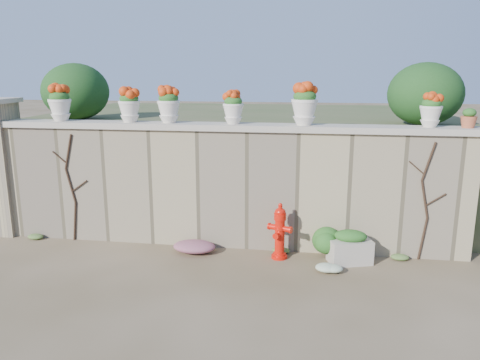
% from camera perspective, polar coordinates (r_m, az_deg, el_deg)
% --- Properties ---
extents(ground, '(80.00, 80.00, 0.00)m').
position_cam_1_polar(ground, '(6.65, -4.77, -13.21)').
color(ground, brown).
rests_on(ground, ground).
extents(stone_wall, '(8.00, 0.40, 2.00)m').
position_cam_1_polar(stone_wall, '(7.96, -1.92, -1.01)').
color(stone_wall, '#998A66').
rests_on(stone_wall, ground).
extents(wall_cap, '(8.10, 0.52, 0.10)m').
position_cam_1_polar(wall_cap, '(7.77, -1.98, 6.51)').
color(wall_cap, '#BDB3A0').
rests_on(wall_cap, stone_wall).
extents(gate_pillar, '(0.72, 0.72, 2.48)m').
position_cam_1_polar(gate_pillar, '(9.57, -27.18, 1.51)').
color(gate_pillar, '#998A66').
rests_on(gate_pillar, ground).
extents(raised_fill, '(9.00, 6.00, 2.00)m').
position_cam_1_polar(raised_fill, '(11.06, 1.12, 3.00)').
color(raised_fill, '#384C23').
rests_on(raised_fill, ground).
extents(back_shrub_left, '(1.30, 1.30, 1.10)m').
position_cam_1_polar(back_shrub_left, '(9.94, -19.40, 10.13)').
color(back_shrub_left, '#143814').
rests_on(back_shrub_left, raised_fill).
extents(back_shrub_right, '(1.30, 1.30, 1.10)m').
position_cam_1_polar(back_shrub_right, '(9.02, 21.63, 9.72)').
color(back_shrub_right, '#143814').
rests_on(back_shrub_right, raised_fill).
extents(vine_left, '(0.60, 0.04, 1.91)m').
position_cam_1_polar(vine_left, '(8.66, -19.87, -0.71)').
color(vine_left, black).
rests_on(vine_left, ground).
extents(vine_right, '(0.60, 0.04, 1.91)m').
position_cam_1_polar(vine_right, '(7.83, 21.67, -2.27)').
color(vine_right, black).
rests_on(vine_right, ground).
extents(fire_hydrant, '(0.39, 0.28, 0.91)m').
position_cam_1_polar(fire_hydrant, '(7.53, 4.87, -6.21)').
color(fire_hydrant, red).
rests_on(fire_hydrant, ground).
extents(planter_box, '(0.73, 0.55, 0.54)m').
position_cam_1_polar(planter_box, '(7.60, 13.26, -8.02)').
color(planter_box, '#BDB3A0').
rests_on(planter_box, ground).
extents(green_shrub, '(0.66, 0.60, 0.63)m').
position_cam_1_polar(green_shrub, '(7.63, 10.22, -7.25)').
color(green_shrub, '#1E5119').
rests_on(green_shrub, ground).
extents(magenta_clump, '(0.90, 0.60, 0.24)m').
position_cam_1_polar(magenta_clump, '(7.85, -5.44, -8.03)').
color(magenta_clump, '#C32783').
rests_on(magenta_clump, ground).
extents(white_flowers, '(0.44, 0.35, 0.16)m').
position_cam_1_polar(white_flowers, '(7.21, 10.75, -10.53)').
color(white_flowers, white).
rests_on(white_flowers, ground).
extents(urn_pot_0, '(0.39, 0.39, 0.61)m').
position_cam_1_polar(urn_pot_0, '(8.74, -21.12, 8.69)').
color(urn_pot_0, silver).
rests_on(urn_pot_0, wall_cap).
extents(urn_pot_1, '(0.37, 0.37, 0.58)m').
position_cam_1_polar(urn_pot_1, '(8.20, -13.34, 8.86)').
color(urn_pot_1, silver).
rests_on(urn_pot_1, wall_cap).
extents(urn_pot_2, '(0.38, 0.38, 0.59)m').
position_cam_1_polar(urn_pot_2, '(7.97, -8.69, 9.02)').
color(urn_pot_2, silver).
rests_on(urn_pot_2, wall_cap).
extents(urn_pot_3, '(0.34, 0.34, 0.53)m').
position_cam_1_polar(urn_pot_3, '(7.72, -0.83, 8.80)').
color(urn_pot_3, silver).
rests_on(urn_pot_3, wall_cap).
extents(urn_pot_4, '(0.42, 0.42, 0.66)m').
position_cam_1_polar(urn_pot_4, '(7.61, 7.87, 9.10)').
color(urn_pot_4, silver).
rests_on(urn_pot_4, wall_cap).
extents(urn_pot_5, '(0.34, 0.34, 0.53)m').
position_cam_1_polar(urn_pot_5, '(7.82, 22.25, 7.88)').
color(urn_pot_5, silver).
rests_on(urn_pot_5, wall_cap).
extents(terracotta_pot, '(0.24, 0.24, 0.29)m').
position_cam_1_polar(terracotta_pot, '(7.98, 26.11, 6.69)').
color(terracotta_pot, '#B25736').
rests_on(terracotta_pot, wall_cap).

